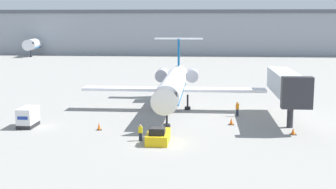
{
  "coord_description": "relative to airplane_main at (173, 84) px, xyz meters",
  "views": [
    {
      "loc": [
        4.32,
        -44.05,
        12.09
      ],
      "look_at": [
        0.0,
        9.09,
        3.5
      ],
      "focal_mm": 50.0,
      "sensor_mm": 36.0,
      "label": 1
    }
  ],
  "objects": [
    {
      "name": "ground_plane",
      "position": [
        -0.04,
        -17.58,
        -3.52
      ],
      "size": [
        600.0,
        600.0,
        0.0
      ],
      "primitive_type": "plane",
      "color": "gray"
    },
    {
      "name": "terminal_building",
      "position": [
        -0.04,
        102.42,
        4.15
      ],
      "size": [
        180.0,
        16.8,
        15.28
      ],
      "color": "#8C939E",
      "rests_on": "ground"
    },
    {
      "name": "airplane_main",
      "position": [
        0.0,
        0.0,
        0.0
      ],
      "size": [
        24.42,
        26.05,
        9.2
      ],
      "color": "white",
      "rests_on": "ground"
    },
    {
      "name": "pushback_tug",
      "position": [
        -0.36,
        -16.68,
        -2.9
      ],
      "size": [
        2.17,
        4.35,
        1.7
      ],
      "color": "yellow",
      "rests_on": "ground"
    },
    {
      "name": "luggage_cart",
      "position": [
        -15.77,
        -11.21,
        -2.41
      ],
      "size": [
        1.66,
        3.16,
        2.23
      ],
      "color": "#232326",
      "rests_on": "ground"
    },
    {
      "name": "worker_near_tug",
      "position": [
        -2.19,
        -16.27,
        -2.65
      ],
      "size": [
        0.4,
        0.24,
        1.67
      ],
      "color": "#232838",
      "rests_on": "ground"
    },
    {
      "name": "worker_by_wing",
      "position": [
        8.31,
        -3.32,
        -2.52
      ],
      "size": [
        0.4,
        0.26,
        1.88
      ],
      "color": "#232838",
      "rests_on": "ground"
    },
    {
      "name": "traffic_cone_left",
      "position": [
        -7.39,
        -12.06,
        -3.12
      ],
      "size": [
        0.54,
        0.54,
        0.84
      ],
      "color": "black",
      "rests_on": "ground"
    },
    {
      "name": "traffic_cone_right",
      "position": [
        7.31,
        -8.26,
        -3.13
      ],
      "size": [
        0.62,
        0.62,
        0.82
      ],
      "color": "black",
      "rests_on": "ground"
    },
    {
      "name": "traffic_cone_mid",
      "position": [
        13.6,
        -12.47,
        -3.19
      ],
      "size": [
        0.67,
        0.67,
        0.69
      ],
      "color": "black",
      "rests_on": "ground"
    },
    {
      "name": "airplane_parked_far_left",
      "position": [
        -54.13,
        100.38,
        0.43
      ],
      "size": [
        37.84,
        36.48,
        10.79
      ],
      "color": "white",
      "rests_on": "ground"
    },
    {
      "name": "jet_bridge",
      "position": [
        13.83,
        -5.94,
        0.94
      ],
      "size": [
        3.2,
        14.9,
        6.19
      ],
      "color": "#2D2D33",
      "rests_on": "ground"
    }
  ]
}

